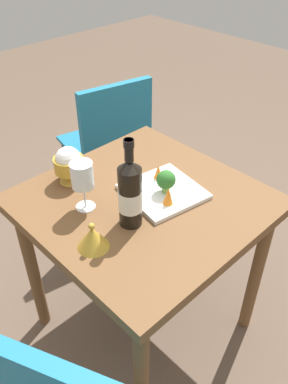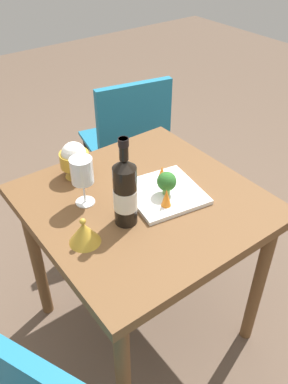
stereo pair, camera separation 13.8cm
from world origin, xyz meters
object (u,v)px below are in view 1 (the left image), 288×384
(rice_bowl, at_px, (69,164))
(carrot_garnish_right, at_px, (168,196))
(wine_glass, at_px, (82,176))
(chair_near_window, at_px, (111,137))
(wine_bottle, at_px, (130,193))
(broccoli_floret, at_px, (166,180))
(carrot_garnish_left, at_px, (158,172))
(rice_bowl_lid, at_px, (93,237))
(serving_plate, at_px, (163,191))

(rice_bowl, bearing_deg, carrot_garnish_right, 22.37)
(carrot_garnish_right, bearing_deg, wine_glass, -133.91)
(chair_near_window, xyz_separation_m, wine_bottle, (0.75, -0.53, 0.31))
(wine_bottle, bearing_deg, broccoli_floret, 96.71)
(wine_bottle, xyz_separation_m, carrot_garnish_left, (-0.10, 0.23, -0.08))
(carrot_garnish_left, bearing_deg, rice_bowl, -134.53)
(broccoli_floret, xyz_separation_m, carrot_garnish_left, (-0.08, 0.04, -0.02))
(chair_near_window, relative_size, broccoli_floret, 9.91)
(rice_bowl_lid, bearing_deg, broccoli_floret, 94.09)
(wine_glass, bearing_deg, carrot_garnish_right, 46.09)
(rice_bowl, height_order, serving_plate, rice_bowl)
(rice_bowl, relative_size, broccoli_floret, 1.65)
(rice_bowl_lid, height_order, carrot_garnish_right, rice_bowl_lid)
(carrot_garnish_left, bearing_deg, wine_glass, -102.81)
(wine_glass, xyz_separation_m, rice_bowl, (-0.16, 0.06, -0.05))
(rice_bowl_lid, distance_m, carrot_garnish_left, 0.40)
(wine_bottle, bearing_deg, carrot_garnish_left, 113.64)
(rice_bowl, distance_m, carrot_garnish_right, 0.39)
(serving_plate, xyz_separation_m, carrot_garnish_left, (-0.07, 0.04, 0.04))
(rice_bowl_lid, relative_size, serving_plate, 0.35)
(wine_bottle, bearing_deg, serving_plate, 100.62)
(chair_near_window, height_order, broccoli_floret, chair_near_window)
(serving_plate, bearing_deg, carrot_garnish_right, -34.70)
(rice_bowl_lid, bearing_deg, chair_near_window, 137.51)
(carrot_garnish_right, bearing_deg, rice_bowl, -157.63)
(wine_bottle, height_order, rice_bowl, wine_bottle)
(chair_near_window, height_order, rice_bowl, rice_bowl)
(broccoli_floret, relative_size, carrot_garnish_right, 1.30)
(wine_bottle, xyz_separation_m, rice_bowl_lid, (0.00, -0.16, -0.08))
(broccoli_floret, bearing_deg, rice_bowl, -148.23)
(carrot_garnish_left, bearing_deg, carrot_garnish_right, -33.18)
(chair_near_window, height_order, rice_bowl_lid, chair_near_window)
(broccoli_floret, bearing_deg, carrot_garnish_left, 151.70)
(wine_bottle, bearing_deg, wine_glass, -160.68)
(rice_bowl, bearing_deg, broccoli_floret, 31.77)
(chair_near_window, xyz_separation_m, carrot_garnish_right, (0.78, -0.39, 0.24))
(wine_glass, bearing_deg, carrot_garnish_left, 77.19)
(chair_near_window, bearing_deg, wine_glass, -123.58)
(rice_bowl, distance_m, broccoli_floret, 0.36)
(serving_plate, bearing_deg, wine_bottle, -79.38)
(wine_glass, height_order, carrot_garnish_left, wine_glass)
(rice_bowl_lid, bearing_deg, serving_plate, 96.28)
(wine_glass, bearing_deg, rice_bowl_lid, -30.24)
(carrot_garnish_left, relative_size, carrot_garnish_right, 0.83)
(serving_plate, bearing_deg, rice_bowl_lid, -83.72)
(rice_bowl_lid, distance_m, carrot_garnish_right, 0.30)
(serving_plate, bearing_deg, rice_bowl, -146.75)
(serving_plate, height_order, broccoli_floret, broccoli_floret)
(chair_near_window, bearing_deg, serving_plate, -103.80)
(broccoli_floret, distance_m, carrot_garnish_right, 0.07)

